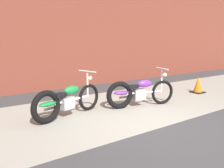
{
  "coord_description": "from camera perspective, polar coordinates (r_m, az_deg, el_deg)",
  "views": [
    {
      "loc": [
        -3.54,
        -3.18,
        1.75
      ],
      "look_at": [
        -0.31,
        1.32,
        0.75
      ],
      "focal_mm": 38.13,
      "sensor_mm": 36.0,
      "label": 1
    }
  ],
  "objects": [
    {
      "name": "ground_plane",
      "position": [
        5.07,
        11.84,
        -10.18
      ],
      "size": [
        80.0,
        80.0,
        0.0
      ],
      "primitive_type": "plane",
      "color": "#38383A"
    },
    {
      "name": "sidewalk_slab",
      "position": [
        6.31,
        0.02,
        -5.83
      ],
      "size": [
        36.0,
        3.5,
        0.01
      ],
      "primitive_type": "cube",
      "color": "gray",
      "rests_on": "ground"
    },
    {
      "name": "brick_building_wall",
      "position": [
        9.2,
        -13.34,
        18.75
      ],
      "size": [
        36.0,
        0.5,
        6.31
      ],
      "primitive_type": "cube",
      "color": "brown",
      "rests_on": "ground"
    },
    {
      "name": "motorcycle_green",
      "position": [
        5.55,
        -11.44,
        -4.05
      ],
      "size": [
        1.96,
        0.78,
        1.03
      ],
      "rotation": [
        0.0,
        0.0,
        0.27
      ],
      "color": "black",
      "rests_on": "ground"
    },
    {
      "name": "motorcycle_purple",
      "position": [
        6.39,
        5.91,
        -2.02
      ],
      "size": [
        1.97,
        0.76,
        1.03
      ],
      "rotation": [
        0.0,
        0.0,
        -0.25
      ],
      "color": "black",
      "rests_on": "ground"
    },
    {
      "name": "traffic_cone",
      "position": [
        8.66,
        19.92,
        -0.37
      ],
      "size": [
        0.4,
        0.4,
        0.55
      ],
      "color": "orange",
      "rests_on": "ground"
    }
  ]
}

